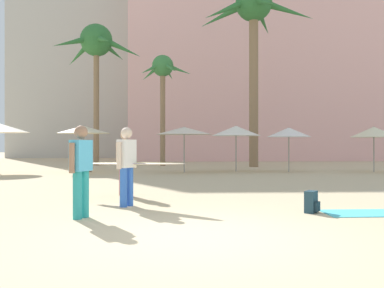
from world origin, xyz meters
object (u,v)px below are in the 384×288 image
Objects in this scene: beach_towel at (371,213)px; backpack at (312,202)px; cafe_umbrella_0 at (184,131)px; person_far_left at (81,167)px; cafe_umbrella_4 at (289,132)px; cafe_umbrella_1 at (236,131)px; palm_tree_left at (253,19)px; person_mid_center at (127,163)px; palm_tree_far_left at (163,75)px; cafe_umbrella_2 at (374,132)px; person_near_right at (125,160)px; cafe_umbrella_5 at (84,130)px; palm_tree_center at (97,47)px.

backpack is at bearing 172.87° from beach_towel.
person_far_left is at bearing -100.44° from cafe_umbrella_0.
cafe_umbrella_1 is at bearing 170.63° from cafe_umbrella_4.
palm_tree_left is 6.38× the size of person_far_left.
cafe_umbrella_0 is at bearing 137.30° from backpack.
person_mid_center is (-3.68, 1.08, 0.71)m from backpack.
cafe_umbrella_1 is 2.52m from cafe_umbrella_4.
palm_tree_far_left reaches higher than cafe_umbrella_1.
cafe_umbrella_2 is at bearing -7.07° from cafe_umbrella_1.
palm_tree_left reaches higher than cafe_umbrella_0.
palm_tree_far_left is 9.23m from cafe_umbrella_4.
cafe_umbrella_4 is at bearing -3.22° from person_near_right.
cafe_umbrella_0 is 1.06× the size of cafe_umbrella_5.
person_mid_center is at bearing -160.04° from backpack.
palm_tree_left is 9.84m from palm_tree_center.
cafe_umbrella_0 is at bearing -165.03° from cafe_umbrella_1.
beach_towel is at bearing -93.12° from palm_tree_left.
cafe_umbrella_4 is at bearing 174.38° from cafe_umbrella_2.
palm_tree_left is 17.97m from backpack.
person_near_right is (-5.89, -12.95, -7.70)m from palm_tree_left.
palm_tree_far_left is at bearing 137.22° from backpack.
cafe_umbrella_5 reaches higher than cafe_umbrella_4.
cafe_umbrella_4 reaches higher than person_far_left.
cafe_umbrella_2 reaches higher than cafe_umbrella_4.
person_near_right is (2.97, -8.76, -1.09)m from cafe_umbrella_5.
cafe_umbrella_5 is 13.58m from backpack.
palm_tree_far_left is 7.45m from cafe_umbrella_1.
person_near_right is at bearing 131.04° from person_mid_center.
person_far_left is at bearing -111.29° from palm_tree_left.
palm_tree_left is 6.32× the size of person_near_right.
palm_tree_left reaches higher than beach_towel.
cafe_umbrella_4 is 5.06× the size of backpack.
palm_tree_far_left reaches higher than beach_towel.
backpack reaches higher than beach_towel.
backpack is 4.87m from person_near_right.
backpack is at bearing -97.11° from palm_tree_left.
palm_tree_center is at bearing 135.62° from person_mid_center.
palm_tree_center reaches higher than person_far_left.
palm_tree_far_left is 3.20× the size of cafe_umbrella_4.
palm_tree_center is (-4.18, 0.79, 1.89)m from palm_tree_far_left.
person_mid_center is at bearing -88.83° from person_far_left.
palm_tree_far_left reaches higher than person_near_right.
palm_tree_center is at bearing 148.86° from backpack.
cafe_umbrella_2 is at bearing -1.77° from cafe_umbrella_5.
person_far_left is (-11.14, -11.54, -0.99)m from cafe_umbrella_2.
cafe_umbrella_5 reaches higher than person_far_left.
cafe_umbrella_4 is at bearing 90.97° from person_mid_center.
palm_tree_center is at bearing 115.26° from beach_towel.
palm_tree_left is 9.05m from cafe_umbrella_0.
palm_tree_center is at bearing -55.31° from person_far_left.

